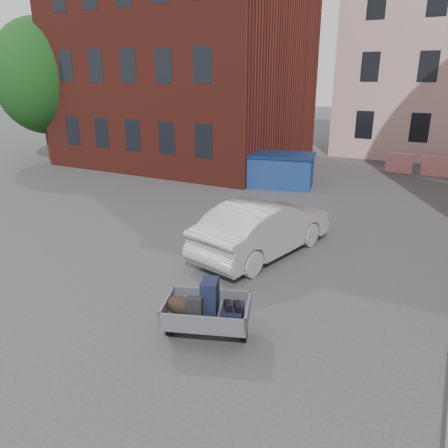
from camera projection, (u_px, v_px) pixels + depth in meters
The scene contains 8 objects.
ground at pixel (213, 274), 11.17m from camera, with size 120.00×120.00×0.00m, color #38383A.
building_brick at pixel (186, 32), 23.72m from camera, with size 12.00×10.00×14.00m, color #591E16.
far_building at pixel (136, 84), 37.11m from camera, with size 6.00×6.00×8.00m, color maroon.
tree at pixel (41, 67), 24.11m from camera, with size 5.28×5.28×8.30m.
barriers at pixel (435, 166), 21.63m from camera, with size 4.70×0.18×1.00m.
trailer at pixel (206, 310), 8.28m from camera, with size 1.88×1.98×1.20m.
dumpster at pixel (274, 170), 19.69m from camera, with size 3.82×2.52×1.47m.
silver_car at pixel (264, 227), 12.20m from camera, with size 1.64×4.71×1.55m, color #A1A2A8.
Camera 1 is at (5.03, -8.81, 4.85)m, focal length 35.00 mm.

